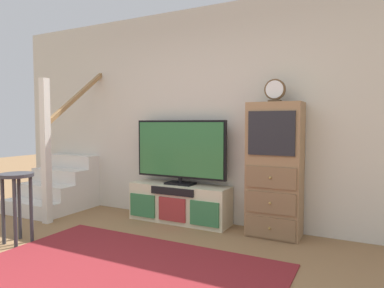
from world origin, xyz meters
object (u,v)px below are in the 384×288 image
(media_console, at_px, (179,203))
(desk_clock, at_px, (275,91))
(side_cabinet, at_px, (275,170))
(television, at_px, (180,150))
(bar_stool_near, at_px, (17,191))

(media_console, bearing_deg, desk_clock, -0.23)
(side_cabinet, bearing_deg, television, 179.35)
(television, distance_m, bar_stool_near, 1.88)
(desk_clock, height_order, bar_stool_near, desk_clock)
(television, xyz_separation_m, side_cabinet, (1.20, -0.01, -0.17))
(side_cabinet, height_order, desk_clock, desk_clock)
(media_console, bearing_deg, side_cabinet, 0.49)
(television, xyz_separation_m, bar_stool_near, (-1.13, -1.46, -0.36))
(side_cabinet, relative_size, bar_stool_near, 2.02)
(media_console, distance_m, desk_clock, 1.81)
(television, height_order, desk_clock, desk_clock)
(television, xyz_separation_m, desk_clock, (1.19, -0.03, 0.69))
(television, bearing_deg, bar_stool_near, -127.78)
(desk_clock, bearing_deg, television, 178.62)
(side_cabinet, xyz_separation_m, bar_stool_near, (-2.32, -1.44, -0.19))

